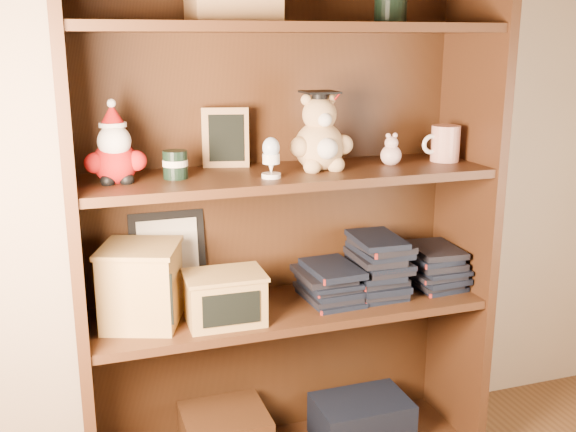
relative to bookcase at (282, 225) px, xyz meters
name	(u,v)px	position (x,y,z in m)	size (l,w,h in m)	color
bookcase	(282,225)	(0.00, 0.00, 0.00)	(1.20, 0.35, 1.60)	#412412
shelf_lower	(288,308)	(0.00, -0.05, -0.24)	(1.14, 0.33, 0.02)	#412412
shelf_upper	(288,176)	(0.00, -0.05, 0.16)	(1.14, 0.33, 0.02)	#412412
santa_plush	(115,152)	(-0.47, -0.06, 0.25)	(0.16, 0.11, 0.22)	#A50F0F
teachers_tin	(175,164)	(-0.31, -0.05, 0.21)	(0.07, 0.07, 0.07)	black
chalkboard_plaque	(226,139)	(-0.15, 0.06, 0.25)	(0.13, 0.09, 0.17)	#9E7547
egg_cup	(271,156)	(-0.07, -0.13, 0.23)	(0.05, 0.05, 0.11)	white
grad_teddy_bear	(320,139)	(0.09, -0.06, 0.26)	(0.19, 0.16, 0.23)	tan
pink_figurine	(391,152)	(0.32, -0.05, 0.21)	(0.06, 0.06, 0.10)	beige
teacher_mug	(445,143)	(0.50, -0.05, 0.22)	(0.12, 0.09, 0.11)	silver
certificate_frame	(168,257)	(-0.32, 0.09, -0.09)	(0.22, 0.06, 0.27)	black
treats_box	(141,285)	(-0.42, -0.05, -0.12)	(0.26, 0.26, 0.22)	#B18948
pencils_box	(225,297)	(-0.20, -0.12, -0.16)	(0.22, 0.16, 0.14)	#B18948
book_stack_left	(328,282)	(0.13, -0.05, -0.17)	(0.14, 0.20, 0.11)	black
book_stack_mid	(378,266)	(0.29, -0.05, -0.14)	(0.14, 0.20, 0.18)	black
book_stack_right	(432,267)	(0.48, -0.05, -0.16)	(0.14, 0.20, 0.13)	black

